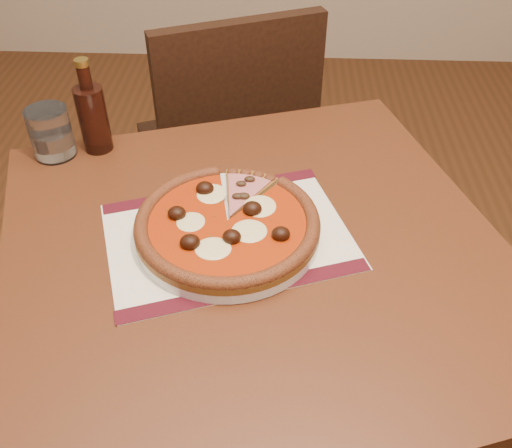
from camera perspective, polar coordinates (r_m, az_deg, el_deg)
The scene contains 8 objects.
table at distance 1.00m, azimuth -0.06°, elevation -6.49°, with size 1.01×1.01×0.75m.
chair_far at distance 1.62m, azimuth -2.68°, elevation 8.14°, with size 0.55×0.55×0.89m.
placemat at distance 0.94m, azimuth -2.82°, elevation -1.20°, with size 0.39×0.28×0.00m, color white.
plate at distance 0.94m, azimuth -2.84°, elevation -0.75°, with size 0.30×0.30×0.02m, color white.
pizza at distance 0.92m, azimuth -2.88°, elevation 0.16°, with size 0.30×0.30×0.04m.
ham_slice at distance 0.98m, azimuth -0.64°, elevation 3.01°, with size 0.10×0.14×0.02m.
water_glass at distance 1.18m, azimuth -19.84°, elevation 8.58°, with size 0.08×0.08×0.10m, color white.
bottle at distance 1.16m, azimuth -16.02°, elevation 10.38°, with size 0.06×0.06×0.19m.
Camera 1 is at (0.35, -0.05, 1.38)m, focal length 40.00 mm.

